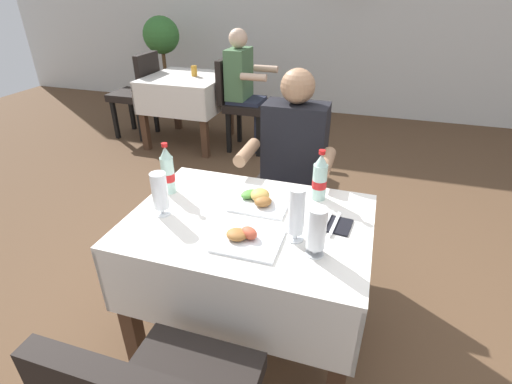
% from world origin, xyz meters
% --- Properties ---
extents(ground_plane, '(11.00, 11.00, 0.00)m').
position_xyz_m(ground_plane, '(0.00, 0.00, 0.00)').
color(ground_plane, brown).
extents(back_wall, '(11.00, 0.12, 2.79)m').
position_xyz_m(back_wall, '(0.00, 4.10, 1.39)').
color(back_wall, silver).
rests_on(back_wall, ground).
extents(main_dining_table, '(1.05, 0.76, 0.75)m').
position_xyz_m(main_dining_table, '(-0.11, -0.08, 0.57)').
color(main_dining_table, white).
rests_on(main_dining_table, ground).
extents(chair_far_diner_seat, '(0.44, 0.50, 0.97)m').
position_xyz_m(chair_far_diner_seat, '(-0.11, 0.70, 0.55)').
color(chair_far_diner_seat, black).
rests_on(chair_far_diner_seat, ground).
extents(seated_diner_far, '(0.50, 0.46, 1.26)m').
position_xyz_m(seated_diner_far, '(-0.07, 0.59, 0.71)').
color(seated_diner_far, '#282D42').
rests_on(seated_diner_far, ground).
extents(plate_near_camera, '(0.26, 0.26, 0.06)m').
position_xyz_m(plate_near_camera, '(-0.06, -0.23, 0.77)').
color(plate_near_camera, white).
rests_on(plate_near_camera, main_dining_table).
extents(plate_far_diner, '(0.26, 0.26, 0.07)m').
position_xyz_m(plate_far_diner, '(-0.10, 0.07, 0.78)').
color(plate_far_diner, white).
rests_on(plate_far_diner, main_dining_table).
extents(beer_glass_left, '(0.07, 0.07, 0.23)m').
position_xyz_m(beer_glass_left, '(0.12, -0.17, 0.88)').
color(beer_glass_left, white).
rests_on(beer_glass_left, main_dining_table).
extents(beer_glass_middle, '(0.07, 0.07, 0.20)m').
position_xyz_m(beer_glass_middle, '(-0.49, -0.16, 0.86)').
color(beer_glass_middle, white).
rests_on(beer_glass_middle, main_dining_table).
extents(beer_glass_right, '(0.07, 0.07, 0.20)m').
position_xyz_m(beer_glass_right, '(0.21, -0.24, 0.86)').
color(beer_glass_right, white).
rests_on(beer_glass_right, main_dining_table).
extents(cola_bottle_primary, '(0.06, 0.06, 0.26)m').
position_xyz_m(cola_bottle_primary, '(-0.55, 0.03, 0.87)').
color(cola_bottle_primary, silver).
rests_on(cola_bottle_primary, main_dining_table).
extents(cola_bottle_secondary, '(0.07, 0.07, 0.25)m').
position_xyz_m(cola_bottle_secondary, '(0.15, 0.19, 0.86)').
color(cola_bottle_secondary, silver).
rests_on(cola_bottle_secondary, main_dining_table).
extents(napkin_cutlery_set, '(0.18, 0.19, 0.01)m').
position_xyz_m(napkin_cutlery_set, '(0.24, -0.02, 0.76)').
color(napkin_cutlery_set, black).
rests_on(napkin_cutlery_set, main_dining_table).
extents(background_dining_table, '(0.84, 0.85, 0.75)m').
position_xyz_m(background_dining_table, '(-1.67, 2.40, 0.56)').
color(background_dining_table, white).
rests_on(background_dining_table, ground).
extents(background_chair_left, '(0.50, 0.44, 0.97)m').
position_xyz_m(background_chair_left, '(-2.29, 2.40, 0.55)').
color(background_chair_left, black).
rests_on(background_chair_left, ground).
extents(background_chair_right, '(0.50, 0.44, 0.97)m').
position_xyz_m(background_chair_right, '(-1.04, 2.40, 0.55)').
color(background_chair_right, black).
rests_on(background_chair_right, ground).
extents(background_patron, '(0.46, 0.50, 1.26)m').
position_xyz_m(background_patron, '(-0.99, 2.40, 0.71)').
color(background_patron, '#282D42').
rests_on(background_patron, ground).
extents(background_table_tumbler, '(0.06, 0.06, 0.11)m').
position_xyz_m(background_table_tumbler, '(-1.58, 2.44, 0.81)').
color(background_table_tumbler, '#C68928').
rests_on(background_table_tumbler, background_dining_table).
extents(potted_plant_corner, '(0.48, 0.48, 1.27)m').
position_xyz_m(potted_plant_corner, '(-2.52, 3.43, 0.83)').
color(potted_plant_corner, brown).
rests_on(potted_plant_corner, ground).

